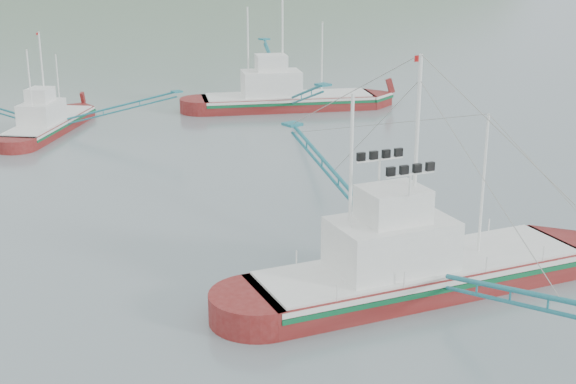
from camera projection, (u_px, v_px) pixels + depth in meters
ground at (368, 290)px, 36.71m from camera, size 1200.00×1200.00×0.00m
main_boat at (418, 246)px, 36.08m from camera, size 16.41×28.25×11.63m
bg_boat_right at (287, 83)px, 74.77m from camera, size 17.69×27.20×11.75m
bg_boat_far at (48, 109)px, 65.97m from camera, size 18.25×18.36×8.90m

